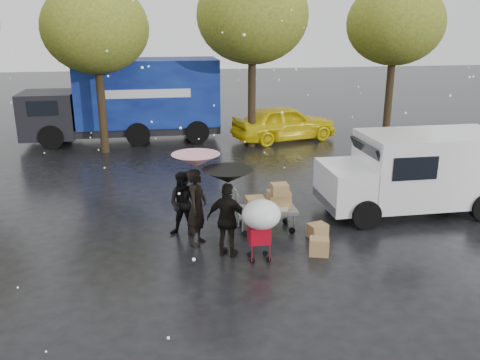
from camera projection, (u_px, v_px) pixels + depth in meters
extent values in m
plane|color=black|center=(226.00, 253.00, 11.63)|extent=(90.00, 90.00, 0.00)
imported|color=black|center=(197.00, 207.00, 11.85)|extent=(0.70, 0.80, 1.85)
imported|color=black|center=(184.00, 204.00, 12.35)|extent=(0.96, 0.85, 1.63)
imported|color=black|center=(228.00, 220.00, 11.24)|extent=(1.09, 0.86, 1.72)
cylinder|color=#4C4C4C|center=(197.00, 203.00, 11.81)|extent=(0.02, 0.02, 2.06)
cone|color=#E55E7E|center=(196.00, 160.00, 11.50)|extent=(1.11, 1.11, 0.30)
sphere|color=#4C4C4C|center=(196.00, 159.00, 11.49)|extent=(0.06, 0.06, 0.06)
cylinder|color=#4C4C4C|center=(228.00, 217.00, 11.22)|extent=(0.02, 0.02, 1.89)
cone|color=black|center=(228.00, 176.00, 10.93)|extent=(1.12, 1.12, 0.30)
sphere|color=#4C4C4C|center=(228.00, 175.00, 10.92)|extent=(0.06, 0.06, 0.06)
cube|color=slate|center=(266.00, 210.00, 12.72)|extent=(1.50, 0.80, 0.08)
cylinder|color=slate|center=(236.00, 202.00, 12.53)|extent=(0.04, 0.04, 0.60)
cube|color=brown|center=(279.00, 199.00, 12.80)|extent=(0.55, 0.45, 0.40)
cube|color=brown|center=(255.00, 204.00, 12.52)|extent=(0.45, 0.40, 0.35)
cube|color=brown|center=(280.00, 189.00, 12.46)|extent=(0.40, 0.35, 0.28)
cube|color=tan|center=(268.00, 206.00, 12.70)|extent=(0.90, 0.55, 0.12)
cylinder|color=black|center=(245.00, 234.00, 12.47)|extent=(0.16, 0.05, 0.16)
cylinder|color=black|center=(240.00, 224.00, 13.07)|extent=(0.16, 0.05, 0.16)
cylinder|color=black|center=(292.00, 231.00, 12.66)|extent=(0.16, 0.05, 0.16)
cylinder|color=black|center=(285.00, 221.00, 13.26)|extent=(0.16, 0.05, 0.16)
cube|color=red|center=(259.00, 233.00, 11.12)|extent=(0.47, 0.41, 0.45)
cylinder|color=red|center=(261.00, 220.00, 10.83)|extent=(0.42, 0.02, 0.02)
cylinder|color=#4C4C4C|center=(261.00, 223.00, 10.85)|extent=(0.02, 0.02, 0.60)
ellipsoid|color=white|center=(261.00, 214.00, 10.79)|extent=(0.84, 0.84, 0.63)
cylinder|color=black|center=(252.00, 261.00, 11.12)|extent=(0.12, 0.04, 0.12)
cylinder|color=black|center=(250.00, 254.00, 11.42)|extent=(0.12, 0.04, 0.12)
cylinder|color=black|center=(268.00, 259.00, 11.18)|extent=(0.12, 0.04, 0.12)
cylinder|color=black|center=(265.00, 253.00, 11.48)|extent=(0.12, 0.04, 0.12)
cube|color=white|center=(430.00, 167.00, 13.88)|extent=(3.80, 2.00, 1.90)
cube|color=white|center=(346.00, 186.00, 13.62)|extent=(1.20, 1.95, 1.10)
cube|color=black|center=(368.00, 154.00, 13.45)|extent=(0.37, 1.70, 0.67)
cube|color=slate|center=(325.00, 201.00, 13.65)|extent=(0.12, 1.90, 0.25)
cylinder|color=black|center=(366.00, 214.00, 12.90)|extent=(0.76, 0.28, 0.76)
cylinder|color=black|center=(339.00, 191.00, 14.68)|extent=(0.76, 0.28, 0.76)
cylinder|color=black|center=(444.00, 185.00, 15.21)|extent=(0.76, 0.28, 0.76)
cube|color=#0B0F5E|center=(148.00, 92.00, 22.03)|extent=(6.00, 2.50, 2.80)
cube|color=black|center=(49.00, 114.00, 21.61)|extent=(2.20, 2.40, 1.90)
cube|color=black|center=(127.00, 128.00, 22.34)|extent=(8.00, 2.30, 0.35)
cube|color=white|center=(148.00, 94.00, 20.81)|extent=(3.50, 0.03, 0.35)
cylinder|color=black|center=(51.00, 137.00, 20.79)|extent=(1.00, 0.30, 1.00)
cylinder|color=black|center=(61.00, 126.00, 22.95)|extent=(1.00, 0.30, 1.00)
cylinder|color=black|center=(197.00, 132.00, 21.75)|extent=(1.00, 0.30, 1.00)
cylinder|color=black|center=(193.00, 122.00, 23.91)|extent=(1.00, 0.30, 1.00)
cube|color=brown|center=(319.00, 247.00, 11.50)|extent=(0.52, 0.46, 0.39)
cube|color=brown|center=(318.00, 231.00, 12.43)|extent=(0.52, 0.45, 0.34)
imported|color=yellow|center=(284.00, 123.00, 22.27)|extent=(4.91, 2.88, 1.57)
cylinder|color=black|center=(101.00, 96.00, 19.80)|extent=(0.32, 0.32, 4.48)
ellipsoid|color=#3A611B|center=(95.00, 28.00, 19.02)|extent=(4.00, 4.00, 3.40)
cylinder|color=black|center=(252.00, 88.00, 20.69)|extent=(0.32, 0.32, 4.90)
ellipsoid|color=#3A611B|center=(252.00, 16.00, 19.84)|extent=(4.40, 4.40, 3.74)
cylinder|color=black|center=(390.00, 88.00, 21.69)|extent=(0.32, 0.32, 4.62)
ellipsoid|color=#3A611B|center=(395.00, 23.00, 20.89)|extent=(4.00, 4.00, 3.40)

